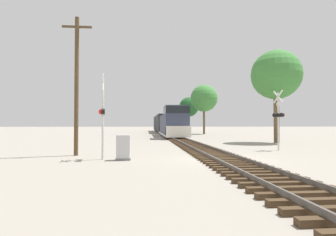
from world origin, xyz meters
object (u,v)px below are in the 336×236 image
object	(u,v)px
freight_train	(164,124)
tree_deep_background	(189,107)
tree_mid_background	(204,98)
relay_cabinet	(123,148)
utility_pole	(77,83)
crossing_signal_far	(279,116)
crossing_signal_near	(102,113)
tree_far_right	(276,75)

from	to	relation	value
freight_train	tree_deep_background	size ratio (longest dim) A/B	5.52
tree_mid_background	tree_deep_background	world-z (taller)	tree_mid_background
relay_cabinet	tree_deep_background	size ratio (longest dim) A/B	0.15
relay_cabinet	utility_pole	xyz separation A→B (m)	(-3.06, 2.33, 3.79)
crossing_signal_far	tree_deep_background	distance (m)	45.77
crossing_signal_near	utility_pole	distance (m)	3.34
crossing_signal_far	relay_cabinet	distance (m)	11.89
crossing_signal_far	tree_mid_background	bearing A→B (deg)	-19.30
tree_mid_background	tree_deep_background	size ratio (longest dim) A/B	1.13
freight_train	tree_mid_background	distance (m)	10.10
crossing_signal_far	crossing_signal_near	bearing A→B (deg)	91.84
tree_mid_background	crossing_signal_far	bearing A→B (deg)	-93.29
crossing_signal_near	relay_cabinet	bearing A→B (deg)	63.55
utility_pole	crossing_signal_far	bearing A→B (deg)	7.77
relay_cabinet	utility_pole	size ratio (longest dim) A/B	0.16
utility_pole	tree_mid_background	distance (m)	37.96
freight_train	relay_cabinet	world-z (taller)	freight_train
freight_train	tree_mid_background	world-z (taller)	tree_mid_background
crossing_signal_far	freight_train	bearing A→B (deg)	-7.26
tree_far_right	tree_deep_background	xyz separation A→B (m)	(-2.74, 38.02, -0.80)
crossing_signal_far	utility_pole	world-z (taller)	utility_pole
tree_far_right	tree_deep_background	world-z (taller)	tree_far_right
crossing_signal_near	tree_deep_background	xyz separation A→B (m)	(13.20, 49.51, 3.69)
crossing_signal_near	tree_far_right	world-z (taller)	tree_far_right
tree_deep_background	tree_far_right	bearing A→B (deg)	-85.88
freight_train	tree_deep_background	distance (m)	11.79
crossing_signal_near	crossing_signal_far	distance (m)	12.74
tree_far_right	relay_cabinet	bearing A→B (deg)	-141.32
tree_far_right	tree_mid_background	bearing A→B (deg)	94.46
crossing_signal_near	utility_pole	bearing A→B (deg)	-146.90
crossing_signal_far	utility_pole	xyz separation A→B (m)	(-14.02, -1.91, 1.95)
tree_deep_background	freight_train	bearing A→B (deg)	-127.83
freight_train	crossing_signal_far	distance (m)	37.34
crossing_signal_far	tree_mid_background	xyz separation A→B (m)	(1.86, 32.46, 4.56)
relay_cabinet	tree_far_right	size ratio (longest dim) A/B	0.14
freight_train	crossing_signal_near	xyz separation A→B (m)	(-6.44, -40.81, 0.51)
tree_far_right	tree_deep_background	size ratio (longest dim) A/B	1.11
freight_train	tree_deep_background	bearing A→B (deg)	52.17
utility_pole	tree_deep_background	distance (m)	49.88
utility_pole	tree_mid_background	bearing A→B (deg)	65.20
relay_cabinet	tree_mid_background	distance (m)	39.41
freight_train	tree_far_right	size ratio (longest dim) A/B	4.96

